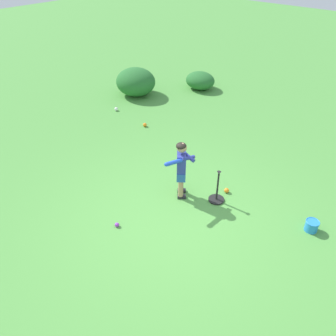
{
  "coord_description": "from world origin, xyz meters",
  "views": [
    {
      "loc": [
        -3.18,
        -2.65,
        3.92
      ],
      "look_at": [
        0.58,
        0.62,
        0.45
      ],
      "focal_mm": 36.54,
      "sensor_mm": 36.0,
      "label": 1
    }
  ],
  "objects_px": {
    "play_ball_far_right": "(117,225)",
    "play_ball_by_bucket": "(116,109)",
    "child_batter": "(181,165)",
    "batting_tee": "(217,196)",
    "play_ball_midfield": "(145,125)",
    "toy_bucket": "(312,226)",
    "play_ball_behind_batter": "(227,190)"
  },
  "relations": [
    {
      "from": "play_ball_far_right",
      "to": "toy_bucket",
      "type": "height_order",
      "value": "toy_bucket"
    },
    {
      "from": "child_batter",
      "to": "play_ball_midfield",
      "type": "height_order",
      "value": "child_batter"
    },
    {
      "from": "play_ball_midfield",
      "to": "batting_tee",
      "type": "relative_size",
      "value": 0.15
    },
    {
      "from": "toy_bucket",
      "to": "play_ball_behind_batter",
      "type": "bearing_deg",
      "value": 92.59
    },
    {
      "from": "play_ball_by_bucket",
      "to": "toy_bucket",
      "type": "xyz_separation_m",
      "value": [
        -0.93,
        -5.63,
        0.05
      ]
    },
    {
      "from": "batting_tee",
      "to": "toy_bucket",
      "type": "relative_size",
      "value": 2.87
    },
    {
      "from": "play_ball_behind_batter",
      "to": "play_ball_far_right",
      "type": "bearing_deg",
      "value": 155.81
    },
    {
      "from": "play_ball_behind_batter",
      "to": "toy_bucket",
      "type": "distance_m",
      "value": 1.54
    },
    {
      "from": "play_ball_far_right",
      "to": "toy_bucket",
      "type": "distance_m",
      "value": 3.09
    },
    {
      "from": "child_batter",
      "to": "toy_bucket",
      "type": "distance_m",
      "value": 2.29
    },
    {
      "from": "play_ball_far_right",
      "to": "play_ball_midfield",
      "type": "relative_size",
      "value": 0.77
    },
    {
      "from": "child_batter",
      "to": "play_ball_far_right",
      "type": "bearing_deg",
      "value": 168.27
    },
    {
      "from": "child_batter",
      "to": "play_ball_far_right",
      "type": "height_order",
      "value": "child_batter"
    },
    {
      "from": "child_batter",
      "to": "play_ball_by_bucket",
      "type": "distance_m",
      "value": 3.91
    },
    {
      "from": "play_ball_behind_batter",
      "to": "play_ball_midfield",
      "type": "relative_size",
      "value": 0.97
    },
    {
      "from": "play_ball_behind_batter",
      "to": "child_batter",
      "type": "bearing_deg",
      "value": 136.09
    },
    {
      "from": "child_batter",
      "to": "play_ball_midfield",
      "type": "distance_m",
      "value": 2.81
    },
    {
      "from": "play_ball_by_bucket",
      "to": "batting_tee",
      "type": "relative_size",
      "value": 0.15
    },
    {
      "from": "child_batter",
      "to": "play_ball_by_bucket",
      "type": "xyz_separation_m",
      "value": [
        1.61,
        3.51,
        -0.6
      ]
    },
    {
      "from": "play_ball_far_right",
      "to": "play_ball_behind_batter",
      "type": "xyz_separation_m",
      "value": [
        1.9,
        -0.85,
        0.01
      ]
    },
    {
      "from": "play_ball_midfield",
      "to": "batting_tee",
      "type": "bearing_deg",
      "value": -111.94
    },
    {
      "from": "play_ball_behind_batter",
      "to": "play_ball_by_bucket",
      "type": "height_order",
      "value": "play_ball_by_bucket"
    },
    {
      "from": "batting_tee",
      "to": "play_ball_by_bucket",
      "type": "bearing_deg",
      "value": 72.26
    },
    {
      "from": "play_ball_midfield",
      "to": "batting_tee",
      "type": "xyz_separation_m",
      "value": [
        -1.16,
        -2.89,
        0.06
      ]
    },
    {
      "from": "play_ball_by_bucket",
      "to": "batting_tee",
      "type": "xyz_separation_m",
      "value": [
        -1.31,
        -4.08,
        0.06
      ]
    },
    {
      "from": "child_batter",
      "to": "batting_tee",
      "type": "bearing_deg",
      "value": -61.92
    },
    {
      "from": "play_ball_far_right",
      "to": "child_batter",
      "type": "bearing_deg",
      "value": -11.73
    },
    {
      "from": "play_ball_far_right",
      "to": "play_ball_by_bucket",
      "type": "relative_size",
      "value": 0.77
    },
    {
      "from": "play_ball_midfield",
      "to": "toy_bucket",
      "type": "relative_size",
      "value": 0.44
    },
    {
      "from": "batting_tee",
      "to": "toy_bucket",
      "type": "bearing_deg",
      "value": -76.46
    },
    {
      "from": "play_ball_behind_batter",
      "to": "batting_tee",
      "type": "bearing_deg",
      "value": 176.91
    },
    {
      "from": "child_batter",
      "to": "toy_bucket",
      "type": "bearing_deg",
      "value": -72.29
    }
  ]
}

